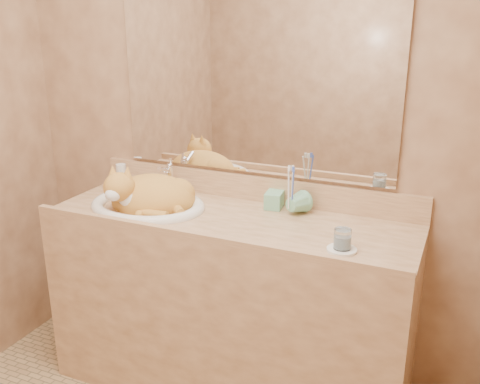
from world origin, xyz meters
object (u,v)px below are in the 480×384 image
at_px(sink_basin, 147,190).
at_px(toothbrush_cup, 290,206).
at_px(cat, 148,194).
at_px(soap_dispenser, 272,194).
at_px(water_glass, 342,239).
at_px(vanity_counter, 230,305).

height_order(sink_basin, toothbrush_cup, sink_basin).
height_order(cat, soap_dispenser, cat).
relative_size(soap_dispenser, water_glass, 2.18).
relative_size(sink_basin, water_glass, 6.95).
bearing_deg(vanity_counter, toothbrush_cup, 28.64).
bearing_deg(toothbrush_cup, soap_dispenser, 164.53).
bearing_deg(sink_basin, soap_dispenser, 5.81).
bearing_deg(soap_dispenser, sink_basin, -168.96).
bearing_deg(vanity_counter, soap_dispenser, 48.14).
xyz_separation_m(vanity_counter, cat, (-0.39, -0.02, 0.49)).
height_order(toothbrush_cup, water_glass, toothbrush_cup).
xyz_separation_m(soap_dispenser, toothbrush_cup, (0.10, -0.03, -0.04)).
relative_size(toothbrush_cup, water_glass, 1.32).
relative_size(sink_basin, toothbrush_cup, 5.27).
height_order(soap_dispenser, toothbrush_cup, soap_dispenser).
relative_size(cat, soap_dispenser, 2.38).
height_order(cat, toothbrush_cup, cat).
xyz_separation_m(sink_basin, toothbrush_cup, (0.63, 0.15, -0.04)).
distance_m(cat, soap_dispenser, 0.56).
bearing_deg(water_glass, sink_basin, 172.88).
relative_size(cat, toothbrush_cup, 3.94).
height_order(vanity_counter, water_glass, water_glass).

